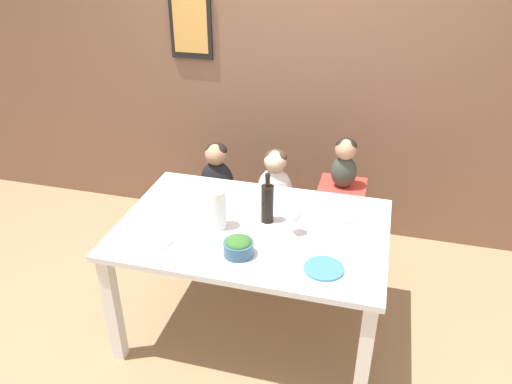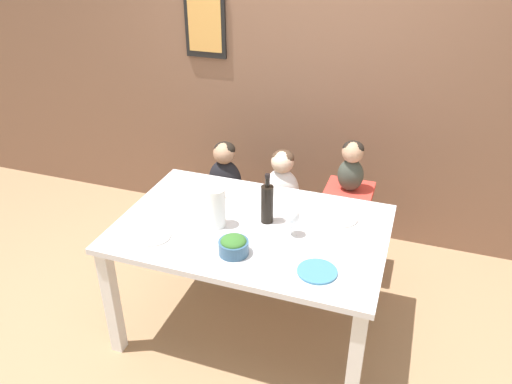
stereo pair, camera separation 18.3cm
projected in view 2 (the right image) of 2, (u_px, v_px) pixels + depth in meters
ground_plane at (252, 325)px, 3.20m from camera, size 14.00×14.00×0.00m
wall_back at (312, 64)px, 3.63m from camera, size 10.00×0.09×2.70m
dining_table at (252, 240)px, 2.87m from camera, size 1.51×1.00×0.76m
chair_far_left at (226, 208)px, 3.75m from camera, size 0.37×0.41×0.44m
chair_far_center at (281, 218)px, 3.63m from camera, size 0.37×0.41×0.44m
chair_right_highchair at (347, 210)px, 3.41m from camera, size 0.32×0.35×0.69m
person_child_left at (225, 172)px, 3.61m from camera, size 0.25×0.18×0.46m
person_child_center at (282, 181)px, 3.48m from camera, size 0.25×0.18×0.46m
person_baby_right at (352, 163)px, 3.24m from camera, size 0.17×0.15×0.35m
wine_bottle at (267, 203)px, 2.81m from camera, size 0.07×0.07×0.30m
paper_towel_roll at (216, 207)px, 2.78m from camera, size 0.10×0.10×0.23m
wine_glass_near at (292, 217)px, 2.69m from camera, size 0.08×0.08×0.17m
salad_bowl_large at (233, 245)px, 2.57m from camera, size 0.16×0.16×0.10m
dinner_plate_front_left at (153, 236)px, 2.73m from camera, size 0.20×0.20×0.01m
dinner_plate_back_left at (210, 196)px, 3.12m from camera, size 0.20×0.20×0.01m
dinner_plate_back_right at (340, 218)px, 2.89m from camera, size 0.20×0.20×0.01m
dinner_plate_front_right at (317, 271)px, 2.46m from camera, size 0.20×0.20×0.01m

